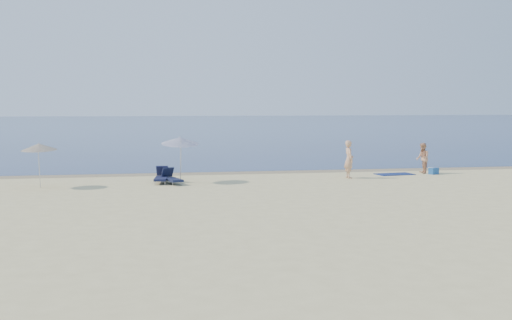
{
  "coord_description": "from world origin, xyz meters",
  "views": [
    {
      "loc": [
        -9.07,
        -15.4,
        3.83
      ],
      "look_at": [
        -3.42,
        16.0,
        1.0
      ],
      "focal_mm": 45.0,
      "sensor_mm": 36.0,
      "label": 1
    }
  ],
  "objects_px": {
    "person_right": "(423,158)",
    "umbrella_near": "(180,141)",
    "person_left": "(349,159)",
    "blue_cooler": "(434,171)"
  },
  "relations": [
    {
      "from": "person_right",
      "to": "umbrella_near",
      "type": "distance_m",
      "value": 13.45
    },
    {
      "from": "person_right",
      "to": "umbrella_near",
      "type": "relative_size",
      "value": 0.71
    },
    {
      "from": "person_left",
      "to": "umbrella_near",
      "type": "bearing_deg",
      "value": 90.61
    },
    {
      "from": "blue_cooler",
      "to": "umbrella_near",
      "type": "bearing_deg",
      "value": 161.98
    },
    {
      "from": "blue_cooler",
      "to": "umbrella_near",
      "type": "height_order",
      "value": "umbrella_near"
    },
    {
      "from": "blue_cooler",
      "to": "umbrella_near",
      "type": "xyz_separation_m",
      "value": [
        -13.7,
        -1.16,
        1.86
      ]
    },
    {
      "from": "person_left",
      "to": "blue_cooler",
      "type": "xyz_separation_m",
      "value": [
        5.08,
        0.86,
        -0.8
      ]
    },
    {
      "from": "umbrella_near",
      "to": "person_left",
      "type": "bearing_deg",
      "value": -2.5
    },
    {
      "from": "person_left",
      "to": "umbrella_near",
      "type": "relative_size",
      "value": 0.82
    },
    {
      "from": "blue_cooler",
      "to": "person_left",
      "type": "bearing_deg",
      "value": 166.78
    }
  ]
}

